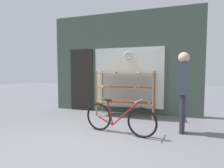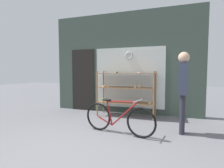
{
  "view_description": "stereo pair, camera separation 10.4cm",
  "coord_description": "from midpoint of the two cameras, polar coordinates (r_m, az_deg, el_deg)",
  "views": [
    {
      "loc": [
        1.4,
        -2.71,
        1.34
      ],
      "look_at": [
        0.1,
        1.37,
        1.04
      ],
      "focal_mm": 28.0,
      "sensor_mm": 36.0,
      "label": 1
    },
    {
      "loc": [
        1.5,
        -2.68,
        1.34
      ],
      "look_at": [
        0.1,
        1.37,
        1.04
      ],
      "focal_mm": 28.0,
      "sensor_mm": 36.0,
      "label": 2
    }
  ],
  "objects": [
    {
      "name": "ground_plane",
      "position": [
        3.34,
        -8.99,
        -19.64
      ],
      "size": [
        30.0,
        30.0,
        0.0
      ],
      "primitive_type": "plane",
      "color": "slate"
    },
    {
      "name": "display_case",
      "position": [
        5.24,
        5.16,
        -1.6
      ],
      "size": [
        1.71,
        0.55,
        1.36
      ],
      "color": "#8E6642",
      "rests_on": "ground_plane"
    },
    {
      "name": "storefront_facade",
      "position": [
        5.68,
        3.79,
        6.32
      ],
      "size": [
        4.83,
        0.13,
        3.22
      ],
      "color": "#3D4C42",
      "rests_on": "ground_plane"
    },
    {
      "name": "bicycle",
      "position": [
        3.83,
        2.78,
        -11.08
      ],
      "size": [
        1.64,
        0.46,
        0.76
      ],
      "rotation": [
        0.0,
        0.0,
        -0.16
      ],
      "color": "black",
      "rests_on": "ground_plane"
    },
    {
      "name": "pedestrian",
      "position": [
        4.03,
        22.89,
        -0.46
      ],
      "size": [
        0.23,
        0.33,
        1.75
      ],
      "rotation": [
        0.0,
        0.0,
        1.5
      ],
      "color": "#282833",
      "rests_on": "ground_plane"
    }
  ]
}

